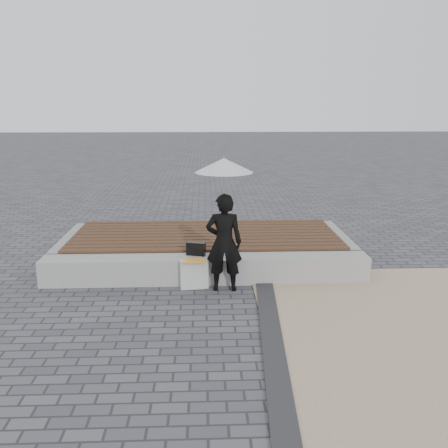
% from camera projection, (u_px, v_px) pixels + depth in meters
% --- Properties ---
extents(ground, '(80.00, 80.00, 0.00)m').
position_uv_depth(ground, '(207.00, 327.00, 6.08)').
color(ground, '#525257').
rests_on(ground, ground).
extents(edging_band, '(0.61, 5.20, 0.04)m').
position_uv_depth(edging_band, '(273.00, 344.00, 5.62)').
color(edging_band, '#2B2C2E').
rests_on(edging_band, ground).
extents(seating_ledge, '(5.00, 0.45, 0.40)m').
position_uv_depth(seating_ledge, '(206.00, 269.00, 7.58)').
color(seating_ledge, '#ACACA7').
rests_on(seating_ledge, ground).
extents(timber_platform, '(5.00, 2.00, 0.40)m').
position_uv_depth(timber_platform, '(206.00, 246.00, 8.75)').
color(timber_platform, gray).
rests_on(timber_platform, ground).
extents(timber_decking, '(4.60, 2.00, 0.04)m').
position_uv_depth(timber_decking, '(206.00, 235.00, 8.69)').
color(timber_decking, brown).
rests_on(timber_decking, timber_platform).
extents(woman, '(0.54, 0.37, 1.45)m').
position_uv_depth(woman, '(224.00, 243.00, 7.11)').
color(woman, black).
rests_on(woman, ground).
extents(parasol, '(0.81, 0.81, 1.04)m').
position_uv_depth(parasol, '(224.00, 165.00, 6.84)').
color(parasol, '#ADAEB2').
rests_on(parasol, ground).
extents(handbag, '(0.31, 0.18, 0.20)m').
position_uv_depth(handbag, '(196.00, 249.00, 7.57)').
color(handbag, black).
rests_on(handbag, seating_ledge).
extents(canvas_tote, '(0.43, 0.23, 0.43)m').
position_uv_depth(canvas_tote, '(194.00, 274.00, 7.32)').
color(canvas_tote, silver).
rests_on(canvas_tote, ground).
extents(magazine, '(0.34, 0.25, 0.01)m').
position_uv_depth(magazine, '(194.00, 261.00, 7.22)').
color(magazine, '#D74225').
rests_on(magazine, canvas_tote).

